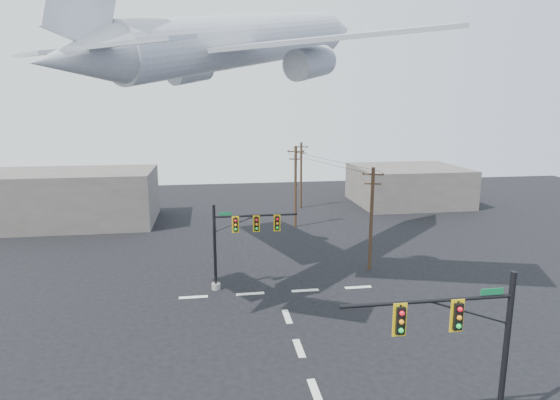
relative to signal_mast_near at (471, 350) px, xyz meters
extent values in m
plane|color=black|center=(-5.41, 3.73, -3.74)|extent=(120.00, 120.00, 0.00)
cube|color=silver|center=(-5.41, 3.73, -3.73)|extent=(0.40, 2.00, 0.01)
cube|color=silver|center=(-5.41, 7.73, -3.73)|extent=(0.40, 2.00, 0.01)
cube|color=silver|center=(-5.41, 11.73, -3.73)|extent=(0.40, 2.00, 0.01)
cube|color=silver|center=(-11.41, 15.73, -3.73)|extent=(2.00, 0.40, 0.01)
cube|color=silver|center=(-7.41, 15.73, -3.73)|extent=(2.00, 0.40, 0.01)
cube|color=silver|center=(-3.41, 15.73, -3.73)|extent=(2.00, 0.40, 0.01)
cube|color=silver|center=(0.59, 15.73, -3.73)|extent=(2.00, 0.40, 0.01)
cylinder|color=black|center=(1.53, 0.05, -0.29)|extent=(0.24, 0.24, 6.90)
cylinder|color=black|center=(-1.94, 0.05, 2.18)|extent=(6.95, 0.16, 0.16)
cylinder|color=black|center=(-0.20, 0.05, 1.59)|extent=(3.67, 0.08, 0.08)
cube|color=black|center=(-0.78, -0.10, 1.56)|extent=(0.34, 0.30, 1.08)
cube|color=yellow|center=(-0.78, -0.08, 1.56)|extent=(0.54, 0.04, 1.33)
sphere|color=red|center=(-0.78, -0.27, 1.90)|extent=(0.20, 0.20, 0.20)
sphere|color=orange|center=(-0.78, -0.27, 1.56)|extent=(0.20, 0.20, 0.20)
sphere|color=#0CC236|center=(-0.78, -0.27, 1.21)|extent=(0.20, 0.20, 0.20)
cube|color=black|center=(-3.10, -0.10, 1.56)|extent=(0.34, 0.30, 1.08)
cube|color=yellow|center=(-3.10, -0.08, 1.56)|extent=(0.54, 0.04, 1.33)
sphere|color=red|center=(-3.10, -0.27, 1.90)|extent=(0.20, 0.20, 0.20)
sphere|color=orange|center=(-3.10, -0.27, 1.56)|extent=(0.20, 0.20, 0.20)
sphere|color=#0CC236|center=(-3.10, -0.27, 1.21)|extent=(0.20, 0.20, 0.20)
cube|color=#0D5F33|center=(0.65, -0.01, 2.42)|extent=(0.94, 0.04, 0.26)
cylinder|color=gray|center=(-9.81, 16.97, -3.51)|extent=(0.63, 0.63, 0.45)
cylinder|color=black|center=(-9.81, 16.97, -0.57)|extent=(0.22, 0.22, 6.33)
cylinder|color=black|center=(-6.81, 16.97, 1.69)|extent=(6.00, 0.14, 0.14)
cylinder|color=black|center=(-8.31, 16.97, 1.15)|extent=(3.19, 0.07, 0.07)
cube|color=black|center=(-8.31, 16.83, 1.12)|extent=(0.31, 0.27, 1.00)
cube|color=yellow|center=(-8.31, 16.85, 1.12)|extent=(0.50, 0.04, 1.22)
sphere|color=red|center=(-8.31, 16.68, 1.44)|extent=(0.18, 0.18, 0.18)
sphere|color=orange|center=(-8.31, 16.68, 1.12)|extent=(0.18, 0.18, 0.18)
sphere|color=#0CC236|center=(-8.31, 16.68, 0.80)|extent=(0.18, 0.18, 0.18)
cube|color=black|center=(-6.81, 16.83, 1.12)|extent=(0.31, 0.27, 1.00)
cube|color=yellow|center=(-6.81, 16.85, 1.12)|extent=(0.50, 0.04, 1.22)
sphere|color=red|center=(-6.81, 16.68, 1.44)|extent=(0.18, 0.18, 0.18)
sphere|color=orange|center=(-6.81, 16.68, 1.12)|extent=(0.18, 0.18, 0.18)
sphere|color=#0CC236|center=(-6.81, 16.68, 0.80)|extent=(0.18, 0.18, 0.18)
cube|color=black|center=(-5.31, 16.83, 1.12)|extent=(0.31, 0.27, 1.00)
cube|color=yellow|center=(-5.31, 16.85, 1.12)|extent=(0.50, 0.04, 1.22)
sphere|color=red|center=(-5.31, 16.68, 1.44)|extent=(0.18, 0.18, 0.18)
sphere|color=orange|center=(-5.31, 16.68, 1.12)|extent=(0.18, 0.18, 0.18)
sphere|color=#0CC236|center=(-5.31, 16.68, 0.80)|extent=(0.18, 0.18, 0.18)
cube|color=#0D5F33|center=(-9.00, 16.92, 1.92)|extent=(0.86, 0.04, 0.24)
cylinder|color=#412A1B|center=(2.69, 19.30, 0.47)|extent=(0.28, 0.28, 8.43)
cube|color=#412A1B|center=(2.69, 19.30, 4.12)|extent=(1.63, 0.67, 0.11)
cube|color=#412A1B|center=(2.69, 19.30, 3.38)|extent=(1.27, 0.55, 0.11)
cylinder|color=black|center=(1.98, 19.55, 4.22)|extent=(0.09, 0.09, 0.11)
cylinder|color=black|center=(2.69, 19.30, 4.22)|extent=(0.09, 0.09, 0.11)
cylinder|color=black|center=(3.40, 19.05, 4.22)|extent=(0.09, 0.09, 0.11)
cylinder|color=#412A1B|center=(-0.83, 33.67, 0.72)|extent=(0.30, 0.30, 8.91)
cube|color=#412A1B|center=(-0.83, 33.67, 4.57)|extent=(1.79, 0.49, 0.12)
cube|color=#412A1B|center=(-0.83, 33.67, 3.77)|extent=(1.40, 0.41, 0.12)
cylinder|color=black|center=(-1.62, 33.84, 4.67)|extent=(0.10, 0.10, 0.12)
cylinder|color=black|center=(-0.83, 33.67, 4.67)|extent=(0.10, 0.10, 0.12)
cylinder|color=black|center=(-0.05, 33.50, 4.67)|extent=(0.10, 0.10, 0.12)
cylinder|color=#412A1B|center=(1.63, 43.00, 0.53)|extent=(0.29, 0.29, 8.54)
cube|color=#412A1B|center=(1.63, 43.00, 4.22)|extent=(1.72, 0.55, 0.12)
cube|color=#412A1B|center=(1.63, 43.00, 3.44)|extent=(1.34, 0.46, 0.12)
cylinder|color=black|center=(0.88, 43.20, 4.31)|extent=(0.10, 0.10, 0.12)
cylinder|color=black|center=(1.63, 43.00, 4.31)|extent=(0.10, 0.10, 0.12)
cylinder|color=black|center=(2.38, 42.80, 4.31)|extent=(0.10, 0.10, 0.12)
cylinder|color=black|center=(0.15, 26.49, 4.30)|extent=(3.61, 14.38, 0.03)
cylinder|color=black|center=(-0.39, 38.34, 4.34)|extent=(2.52, 9.34, 0.03)
cylinder|color=black|center=(1.70, 26.49, 4.30)|extent=(3.50, 14.38, 0.03)
cylinder|color=black|center=(1.19, 38.34, 4.34)|extent=(2.47, 9.34, 0.03)
cylinder|color=silver|center=(-7.13, 19.13, 13.98)|extent=(17.88, 18.59, 7.11)
cone|color=silver|center=(2.00, 28.76, 16.21)|extent=(6.26, 6.33, 4.26)
cone|color=silver|center=(-16.26, 9.50, 11.74)|extent=(5.96, 6.05, 3.92)
cube|color=silver|center=(-13.80, 23.45, 13.40)|extent=(9.76, 15.01, 1.09)
cube|color=silver|center=(-2.46, 12.70, 13.40)|extent=(15.02, 9.14, 1.09)
cylinder|color=silver|center=(-11.31, 22.66, 12.15)|extent=(4.02, 4.09, 2.52)
cylinder|color=silver|center=(-3.38, 15.14, 12.15)|extent=(4.02, 4.09, 2.52)
cube|color=silver|center=(-18.44, 12.29, 12.27)|extent=(4.90, 5.91, 0.59)
cube|color=silver|center=(-13.36, 7.47, 12.27)|extent=(5.95, 4.72, 0.59)
cube|color=#67615B|center=(-25.41, 38.73, -0.74)|extent=(18.00, 10.00, 6.00)
cube|color=#67615B|center=(16.59, 43.73, -1.24)|extent=(14.00, 12.00, 5.00)
camera|label=1|loc=(-10.02, -15.57, 9.52)|focal=30.00mm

